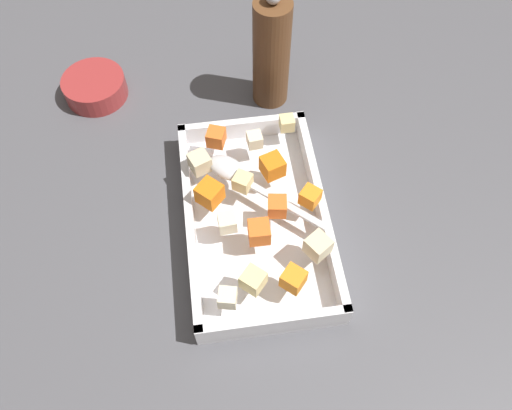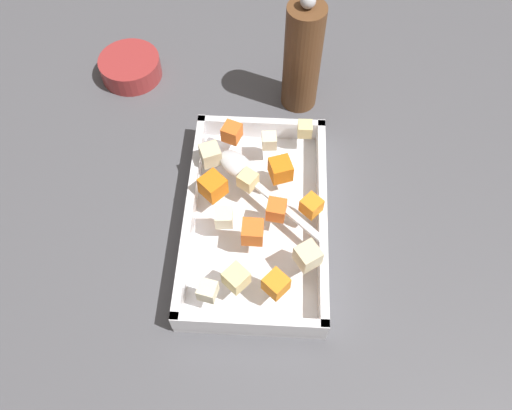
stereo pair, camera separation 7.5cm
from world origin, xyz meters
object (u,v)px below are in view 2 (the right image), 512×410
(baking_dish, at_px, (256,221))
(small_prep_bowl, at_px, (130,67))
(serving_spoon, at_px, (242,170))
(pepper_mill, at_px, (302,58))

(baking_dish, distance_m, small_prep_bowl, 0.40)
(baking_dish, xyz_separation_m, serving_spoon, (0.06, 0.02, 0.05))
(baking_dish, bearing_deg, pepper_mill, -13.38)
(baking_dish, relative_size, pepper_mill, 1.57)
(baking_dish, height_order, serving_spoon, serving_spoon)
(baking_dish, height_order, pepper_mill, pepper_mill)
(serving_spoon, relative_size, pepper_mill, 0.75)
(pepper_mill, relative_size, small_prep_bowl, 2.00)
(baking_dish, distance_m, pepper_mill, 0.29)
(pepper_mill, distance_m, small_prep_bowl, 0.33)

